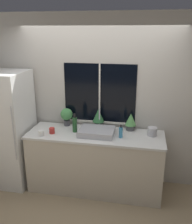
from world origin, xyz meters
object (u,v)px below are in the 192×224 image
at_px(potted_plant_center, 98,117).
at_px(potted_plant_left, 67,115).
at_px(bottle_tall, 75,124).
at_px(soap_bottle, 121,132).
at_px(mug_red, 52,131).
at_px(mug_white, 41,133).
at_px(kettle, 152,131).
at_px(sink, 97,132).
at_px(refrigerator, 7,129).
at_px(potted_plant_right, 131,121).

bearing_deg(potted_plant_center, potted_plant_left, 180.00).
bearing_deg(bottle_tall, soap_bottle, -6.23).
bearing_deg(mug_red, mug_white, -137.11).
bearing_deg(kettle, sink, -171.78).
height_order(sink, potted_plant_left, sink).
bearing_deg(bottle_tall, kettle, 4.04).
xyz_separation_m(potted_plant_center, kettle, (0.85, -0.16, -0.11)).
distance_m(refrigerator, potted_plant_left, 0.98).
relative_size(soap_bottle, kettle, 1.41).
xyz_separation_m(potted_plant_left, mug_white, (-0.25, -0.48, -0.14)).
bearing_deg(mug_red, sink, 7.52).
xyz_separation_m(sink, bottle_tall, (-0.35, 0.04, 0.08)).
xyz_separation_m(soap_bottle, bottle_tall, (-0.71, 0.08, 0.04)).
bearing_deg(potted_plant_left, refrigerator, -162.20).
height_order(sink, soap_bottle, sink).
distance_m(potted_plant_left, potted_plant_center, 0.52).
bearing_deg(sink, potted_plant_left, 153.58).
distance_m(sink, bottle_tall, 0.36).
relative_size(potted_plant_left, soap_bottle, 1.45).
distance_m(potted_plant_center, bottle_tall, 0.40).
relative_size(refrigerator, mug_red, 20.92).
height_order(soap_bottle, bottle_tall, bottle_tall).
bearing_deg(potted_plant_right, bottle_tall, -164.00).
relative_size(sink, bottle_tall, 1.76).
bearing_deg(potted_plant_center, sink, -83.29).
height_order(potted_plant_right, soap_bottle, potted_plant_right).
distance_m(potted_plant_right, kettle, 0.38).
height_order(potted_plant_center, bottle_tall, potted_plant_center).
bearing_deg(bottle_tall, mug_white, -151.86).
bearing_deg(sink, potted_plant_center, 96.71).
bearing_deg(potted_plant_right, mug_red, -162.58).
xyz_separation_m(refrigerator, sink, (1.47, 0.02, 0.06)).
bearing_deg(bottle_tall, refrigerator, -177.18).
bearing_deg(potted_plant_center, mug_white, -147.98).
bearing_deg(mug_white, potted_plant_right, 20.49).
bearing_deg(mug_white, refrigerator, 164.52).
bearing_deg(potted_plant_left, mug_red, -108.47).
distance_m(potted_plant_left, kettle, 1.38).
xyz_separation_m(potted_plant_left, potted_plant_right, (1.04, -0.00, -0.03)).
bearing_deg(potted_plant_center, soap_bottle, -38.60).
xyz_separation_m(potted_plant_center, mug_red, (-0.64, -0.36, -0.14)).
distance_m(potted_plant_right, mug_red, 1.22).
bearing_deg(kettle, refrigerator, -176.56).
bearing_deg(soap_bottle, potted_plant_left, 160.94).
height_order(potted_plant_left, mug_white, potted_plant_left).
bearing_deg(mug_red, potted_plant_center, 29.53).
bearing_deg(refrigerator, mug_white, -15.48).
relative_size(sink, potted_plant_center, 1.67).
bearing_deg(kettle, bottle_tall, -175.96).
height_order(refrigerator, kettle, refrigerator).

